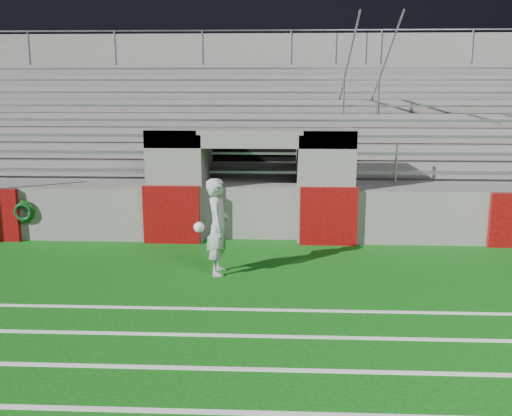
{
  "coord_description": "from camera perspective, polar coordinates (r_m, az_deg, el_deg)",
  "views": [
    {
      "loc": [
        0.73,
        -9.74,
        3.6
      ],
      "look_at": [
        0.2,
        1.8,
        1.1
      ],
      "focal_mm": 40.0,
      "sensor_mm": 36.0,
      "label": 1
    }
  ],
  "objects": [
    {
      "name": "ground",
      "position": [
        10.41,
        -1.57,
        -8.03
      ],
      "size": [
        90.0,
        90.0,
        0.0
      ],
      "primitive_type": "plane",
      "color": "#0D500E",
      "rests_on": "ground"
    },
    {
      "name": "stadium_structure",
      "position": [
        17.85,
        0.27,
        5.43
      ],
      "size": [
        26.0,
        8.48,
        5.42
      ],
      "color": "slate",
      "rests_on": "ground"
    },
    {
      "name": "goalkeeper_with_ball",
      "position": [
        10.96,
        -3.84,
        -1.86
      ],
      "size": [
        0.68,
        0.69,
        1.88
      ],
      "color": "#A1A7AA",
      "rests_on": "ground"
    },
    {
      "name": "hose_coil",
      "position": [
        14.31,
        -22.23,
        -0.35
      ],
      "size": [
        0.54,
        0.14,
        0.54
      ],
      "color": "#0D420D",
      "rests_on": "ground"
    }
  ]
}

